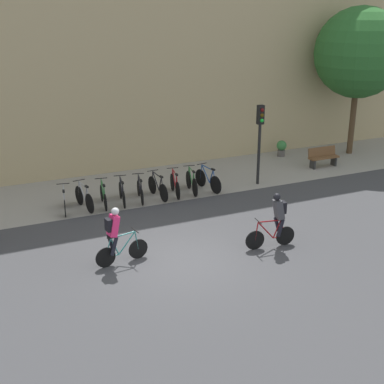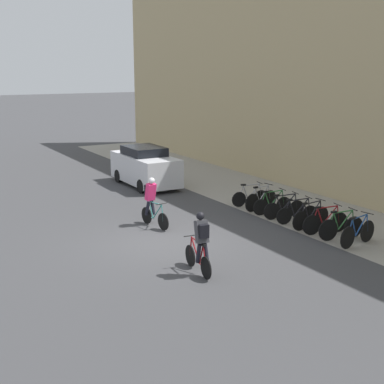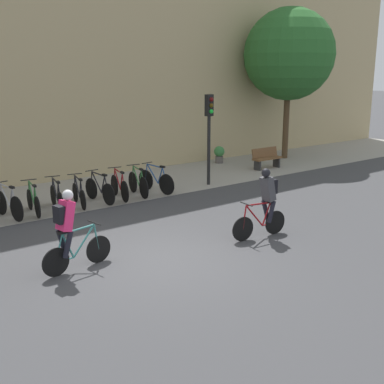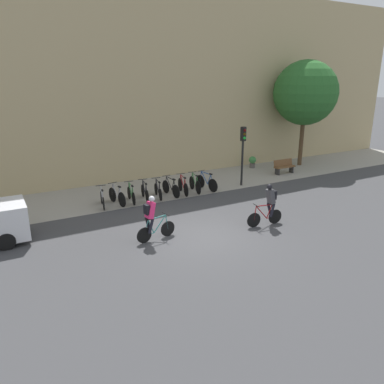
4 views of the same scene
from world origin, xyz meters
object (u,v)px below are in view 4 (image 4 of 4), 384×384
parked_bike_3 (145,192)px  potted_plant (252,161)px  parked_bike_5 (171,188)px  bench (284,166)px  cyclist_pink (152,217)px  parked_bike_6 (183,186)px  parked_bike_7 (195,184)px  parked_bike_2 (131,194)px  parked_bike_4 (158,190)px  parked_bike_0 (102,199)px  traffic_light_pole (243,145)px  parked_bike_1 (117,196)px  cyclist_grey (269,203)px  parked_bike_8 (206,182)px

parked_bike_3 → potted_plant: bearing=18.1°
parked_bike_3 → parked_bike_5: 1.43m
parked_bike_3 → bench: 9.72m
cyclist_pink → bench: 12.51m
parked_bike_3 → parked_bike_6: 2.14m
parked_bike_5 → parked_bike_7: 1.42m
parked_bike_2 → parked_bike_4: parked_bike_2 is taller
parked_bike_0 → traffic_light_pole: traffic_light_pole is taller
parked_bike_1 → traffic_light_pole: size_ratio=0.51×
parked_bike_0 → bench: bearing=3.3°
parked_bike_7 → potted_plant: bearing=25.6°
cyclist_grey → parked_bike_5: bearing=107.7°
parked_bike_3 → parked_bike_6: size_ratio=0.97×
traffic_light_pole → potted_plant: 4.80m
cyclist_pink → parked_bike_4: (2.32, 4.65, -0.56)m
traffic_light_pole → cyclist_pink: bearing=-148.8°
traffic_light_pole → bench: (3.94, 0.87, -1.82)m
cyclist_grey → parked_bike_0: size_ratio=1.11×
cyclist_grey → parked_bike_0: (-5.32, 5.52, -0.56)m
cyclist_pink → parked_bike_7: bearing=46.2°
parked_bike_0 → traffic_light_pole: 8.12m
parked_bike_5 → traffic_light_pole: (4.33, -0.19, 1.87)m
parked_bike_7 → traffic_light_pole: size_ratio=0.51×
cyclist_pink → potted_plant: 12.97m
parked_bike_4 → parked_bike_8: parked_bike_8 is taller
parked_bike_5 → parked_bike_6: same height
cyclist_grey → parked_bike_1: (-4.61, 5.52, -0.53)m
parked_bike_0 → parked_bike_7: parked_bike_7 is taller
parked_bike_4 → traffic_light_pole: bearing=-2.1°
parked_bike_8 → traffic_light_pole: (2.19, -0.19, 1.86)m
cyclist_grey → traffic_light_pole: size_ratio=0.53×
parked_bike_2 → bench: 10.43m
cyclist_grey → parked_bike_8: 5.56m
cyclist_pink → bench: cyclist_pink is taller
parked_bike_3 → potted_plant: size_ratio=2.15×
parked_bike_3 → parked_bike_7: parked_bike_7 is taller
cyclist_grey → parked_bike_6: bearing=100.8°
parked_bike_1 → potted_plant: 10.75m
cyclist_grey → traffic_light_pole: traffic_light_pole is taller
parked_bike_5 → bench: size_ratio=1.19×
potted_plant → parked_bike_0: bearing=-165.3°
parked_bike_0 → parked_bike_8: 5.70m
traffic_light_pole → bench: 4.43m
parked_bike_4 → parked_bike_3: bearing=180.0°
parked_bike_5 → traffic_light_pole: size_ratio=0.53×
parked_bike_6 → parked_bike_7: (0.71, 0.00, 0.01)m
cyclist_pink → parked_bike_0: bearing=96.5°
potted_plant → parked_bike_6: bearing=-156.8°
parked_bike_0 → parked_bike_3: size_ratio=0.94×
cyclist_grey → parked_bike_3: cyclist_grey is taller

